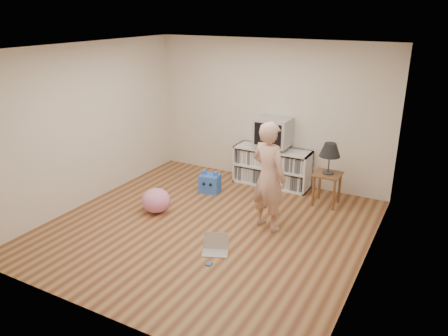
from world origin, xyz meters
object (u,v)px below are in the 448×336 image
object	(u,v)px
media_unit	(272,167)
side_table	(327,181)
laptop	(216,247)
person	(269,176)
plush_pink	(156,201)
dvd_deck	(273,147)
crt_tv	(273,131)
plush_blue	(210,183)
table_lamp	(330,151)

from	to	relation	value
media_unit	side_table	world-z (taller)	media_unit
media_unit	laptop	xyz separation A→B (m)	(0.26, -2.57, -0.29)
person	laptop	distance (m)	1.27
laptop	plush_pink	size ratio (longest dim) A/B	0.91
dvd_deck	person	distance (m)	1.69
person	plush_pink	size ratio (longest dim) A/B	3.53
crt_tv	side_table	xyz separation A→B (m)	(1.13, -0.37, -0.60)
laptop	plush_blue	xyz separation A→B (m)	(-1.09, 1.72, 0.10)
dvd_deck	plush_pink	size ratio (longest dim) A/B	0.98
side_table	table_lamp	bearing A→B (deg)	180.00
plush_pink	table_lamp	bearing A→B (deg)	34.40
dvd_deck	side_table	size ratio (longest dim) A/B	0.82
crt_tv	side_table	size ratio (longest dim) A/B	1.09
dvd_deck	person	world-z (taller)	person
laptop	plush_blue	size ratio (longest dim) A/B	1.07
laptop	crt_tv	bearing A→B (deg)	73.06
media_unit	plush_blue	xyz separation A→B (m)	(-0.83, -0.85, -0.18)
laptop	plush_pink	bearing A→B (deg)	134.64
side_table	person	distance (m)	1.39
side_table	laptop	distance (m)	2.38
plush_pink	laptop	bearing A→B (deg)	-22.70
person	laptop	size ratio (longest dim) A/B	3.87
dvd_deck	plush_blue	xyz separation A→B (m)	(-0.83, -0.84, -0.57)
dvd_deck	crt_tv	distance (m)	0.29
crt_tv	side_table	distance (m)	1.33
crt_tv	plush_blue	xyz separation A→B (m)	(-0.83, -0.83, -0.85)
dvd_deck	person	xyz separation A→B (m)	(0.59, -1.58, 0.08)
dvd_deck	plush_pink	world-z (taller)	dvd_deck
dvd_deck	plush_pink	distance (m)	2.34
plush_blue	table_lamp	bearing A→B (deg)	4.20
plush_blue	side_table	bearing A→B (deg)	4.20
crt_tv	laptop	bearing A→B (deg)	-84.28
person	plush_blue	xyz separation A→B (m)	(-1.42, 0.75, -0.65)
plush_blue	media_unit	bearing A→B (deg)	36.51
table_lamp	laptop	distance (m)	2.51
dvd_deck	laptop	bearing A→B (deg)	-84.29
table_lamp	plush_pink	size ratio (longest dim) A/B	1.12
media_unit	plush_blue	size ratio (longest dim) A/B	3.58
side_table	laptop	xyz separation A→B (m)	(-0.88, -2.18, -0.35)
media_unit	person	distance (m)	1.77
table_lamp	plush_pink	xyz separation A→B (m)	(-2.31, -1.58, -0.75)
dvd_deck	side_table	world-z (taller)	dvd_deck
laptop	person	bearing A→B (deg)	48.27
person	plush_pink	distance (m)	1.91
dvd_deck	plush_blue	distance (m)	1.31
table_lamp	crt_tv	bearing A→B (deg)	162.03
crt_tv	table_lamp	bearing A→B (deg)	-17.97
crt_tv	laptop	xyz separation A→B (m)	(0.26, -2.55, -0.96)
crt_tv	media_unit	bearing A→B (deg)	90.00
person	crt_tv	bearing A→B (deg)	-50.39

